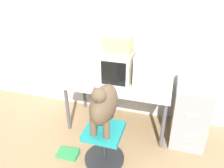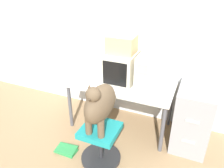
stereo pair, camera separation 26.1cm
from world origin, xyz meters
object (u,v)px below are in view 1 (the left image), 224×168
object	(u,v)px
office_chair	(104,143)
cardboard_box	(119,44)
crt_monitor	(118,67)
keyboard	(112,90)
filing_cabinet	(190,112)
dog	(104,104)
book_stack_floor	(68,154)
pc_tower	(143,68)

from	to	relation	value
office_chair	cardboard_box	bearing A→B (deg)	93.70
crt_monitor	keyboard	size ratio (longest dim) A/B	1.19
filing_cabinet	cardboard_box	size ratio (longest dim) A/B	2.36
crt_monitor	dog	bearing A→B (deg)	-86.22
crt_monitor	cardboard_box	xyz separation A→B (m)	(-0.00, 0.00, 0.32)
office_chair	filing_cabinet	size ratio (longest dim) A/B	0.58
keyboard	dog	distance (m)	0.48
keyboard	cardboard_box	distance (m)	0.60
crt_monitor	book_stack_floor	world-z (taller)	crt_monitor
office_chair	book_stack_floor	xyz separation A→B (m)	(-0.47, -0.06, -0.24)
crt_monitor	dog	distance (m)	0.79
filing_cabinet	keyboard	bearing A→B (deg)	-167.18
crt_monitor	filing_cabinet	xyz separation A→B (m)	(1.01, -0.08, -0.49)
dog	book_stack_floor	bearing A→B (deg)	-170.95
keyboard	filing_cabinet	size ratio (longest dim) A/B	0.47
pc_tower	keyboard	distance (m)	0.52
crt_monitor	keyboard	bearing A→B (deg)	-88.67
crt_monitor	office_chair	world-z (taller)	crt_monitor
dog	cardboard_box	xyz separation A→B (m)	(-0.05, 0.79, 0.43)
keyboard	cardboard_box	xyz separation A→B (m)	(-0.01, 0.32, 0.51)
office_chair	book_stack_floor	world-z (taller)	office_chair
pc_tower	book_stack_floor	distance (m)	1.48
keyboard	filing_cabinet	bearing A→B (deg)	12.82
crt_monitor	dog	xyz separation A→B (m)	(0.05, -0.78, -0.11)
crt_monitor	filing_cabinet	size ratio (longest dim) A/B	0.56
crt_monitor	office_chair	bearing A→B (deg)	-86.28
cardboard_box	dog	bearing A→B (deg)	-86.24
dog	cardboard_box	distance (m)	0.90
dog	cardboard_box	world-z (taller)	cardboard_box
crt_monitor	book_stack_floor	bearing A→B (deg)	-115.87
filing_cabinet	crt_monitor	bearing A→B (deg)	175.37
pc_tower	filing_cabinet	distance (m)	0.85
keyboard	book_stack_floor	distance (m)	0.99
cardboard_box	keyboard	bearing A→B (deg)	-88.69
pc_tower	filing_cabinet	size ratio (longest dim) A/B	0.56
dog	book_stack_floor	world-z (taller)	dog
crt_monitor	filing_cabinet	world-z (taller)	crt_monitor
pc_tower	book_stack_floor	world-z (taller)	pc_tower
filing_cabinet	cardboard_box	distance (m)	1.30
cardboard_box	filing_cabinet	bearing A→B (deg)	-4.85
book_stack_floor	crt_monitor	bearing A→B (deg)	64.13
keyboard	office_chair	bearing A→B (deg)	-84.75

